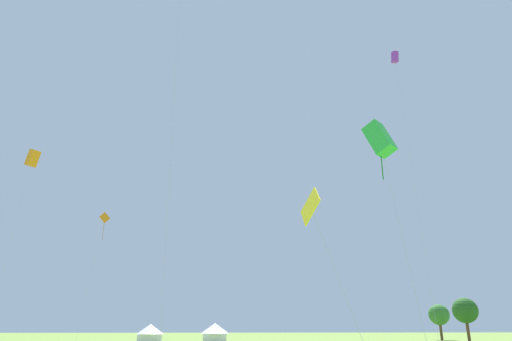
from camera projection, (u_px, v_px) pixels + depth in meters
kite_purple_box at (395, 59)px, 57.47m from camera, size 0.75×2.11×35.33m
kite_orange_diamond at (104, 222)px, 62.62m from camera, size 2.36×1.39×17.31m
kite_orange_box at (33, 158)px, 54.88m from camera, size 2.18×2.21×22.61m
kite_green_box at (379, 139)px, 27.54m from camera, size 2.00×3.51×14.05m
kite_yellow_diamond at (311, 207)px, 23.05m from camera, size 2.52×2.95×8.95m
festival_tent_center at (150, 332)px, 62.99m from camera, size 3.83×3.83×2.49m
festival_tent_left at (215, 332)px, 63.71m from camera, size 4.03×4.03×2.62m
tree_distant_left at (439, 315)px, 77.72m from camera, size 3.48×3.48×5.86m
tree_distant_right at (465, 311)px, 67.10m from camera, size 3.67×3.67×6.27m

